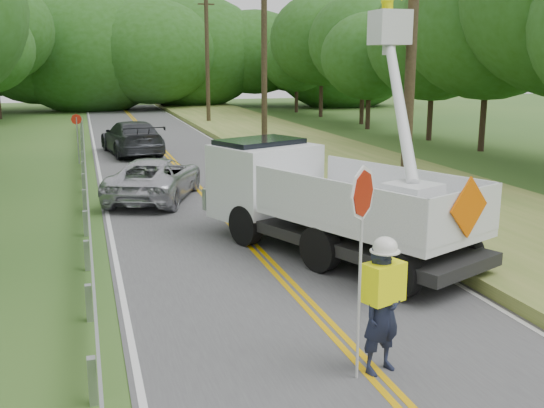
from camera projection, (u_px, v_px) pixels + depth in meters
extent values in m
plane|color=#305924|center=(393.00, 395.00, 9.00)|extent=(140.00, 140.00, 0.00)
cube|color=#48474A|center=(206.00, 197.00, 22.07)|extent=(7.20, 96.00, 0.02)
cube|color=#E4A606|center=(204.00, 197.00, 22.04)|extent=(0.12, 96.00, 0.00)
cube|color=#E4A606|center=(209.00, 196.00, 22.09)|extent=(0.12, 96.00, 0.00)
cube|color=silver|center=(105.00, 203.00, 21.10)|extent=(0.12, 96.00, 0.00)
cube|color=silver|center=(299.00, 191.00, 23.03)|extent=(0.12, 96.00, 0.00)
cube|color=#9CA0A3|center=(93.00, 381.00, 8.70)|extent=(0.12, 0.14, 0.70)
cube|color=#9CA0A3|center=(89.00, 303.00, 11.50)|extent=(0.12, 0.14, 0.70)
cube|color=#9CA0A3|center=(87.00, 255.00, 14.31)|extent=(0.12, 0.14, 0.70)
cube|color=#9CA0A3|center=(86.00, 223.00, 17.11)|extent=(0.12, 0.14, 0.70)
cube|color=#9CA0A3|center=(84.00, 201.00, 19.91)|extent=(0.12, 0.14, 0.70)
cube|color=#9CA0A3|center=(84.00, 183.00, 22.71)|extent=(0.12, 0.14, 0.70)
cube|color=#9CA0A3|center=(83.00, 170.00, 25.51)|extent=(0.12, 0.14, 0.70)
cube|color=#9CA0A3|center=(83.00, 159.00, 28.31)|extent=(0.12, 0.14, 0.70)
cube|color=#9CA0A3|center=(82.00, 150.00, 31.11)|extent=(0.12, 0.14, 0.70)
cube|color=#9CA0A3|center=(82.00, 143.00, 33.91)|extent=(0.12, 0.14, 0.70)
cube|color=#9CA0A3|center=(82.00, 136.00, 36.71)|extent=(0.12, 0.14, 0.70)
cube|color=#9CA0A3|center=(81.00, 131.00, 39.51)|extent=(0.12, 0.14, 0.70)
cube|color=#9CA0A3|center=(81.00, 126.00, 42.31)|extent=(0.12, 0.14, 0.70)
cube|color=#9CA0A3|center=(86.00, 181.00, 21.75)|extent=(0.05, 48.00, 0.34)
cylinder|color=#2C2216|center=(411.00, 49.00, 17.69)|extent=(0.30, 0.30, 10.00)
cylinder|color=#2C2216|center=(264.00, 54.00, 31.69)|extent=(0.30, 0.30, 10.00)
cylinder|color=#2C2216|center=(207.00, 56.00, 45.70)|extent=(0.30, 0.30, 10.00)
cube|color=#2C2216|center=(206.00, 4.00, 44.90)|extent=(1.20, 0.10, 0.10)
cube|color=#57742C|center=(390.00, 182.00, 24.03)|extent=(7.00, 96.00, 0.30)
cylinder|color=#332319|center=(483.00, 115.00, 32.83)|extent=(0.32, 0.32, 3.83)
ellipsoid|color=#234F13|center=(490.00, 22.00, 31.78)|extent=(8.93, 8.93, 7.86)
cylinder|color=#332319|center=(430.00, 112.00, 37.40)|extent=(0.32, 0.32, 3.36)
ellipsoid|color=#234F13|center=(434.00, 41.00, 36.49)|extent=(7.83, 7.83, 6.89)
cylinder|color=#332319|center=(368.00, 108.00, 43.59)|extent=(0.32, 0.32, 2.88)
ellipsoid|color=#234F13|center=(370.00, 56.00, 42.81)|extent=(6.71, 6.71, 5.90)
cylinder|color=#332319|center=(362.00, 101.00, 46.95)|extent=(0.32, 0.32, 3.49)
ellipsoid|color=#234F13|center=(364.00, 42.00, 46.00)|extent=(8.15, 8.15, 7.18)
cylinder|color=#332319|center=(321.00, 95.00, 53.08)|extent=(0.32, 0.32, 3.71)
ellipsoid|color=#234F13|center=(322.00, 39.00, 52.07)|extent=(8.65, 8.65, 7.61)
cylinder|color=#332319|center=(296.00, 98.00, 57.75)|extent=(0.32, 0.32, 2.69)
ellipsoid|color=#234F13|center=(297.00, 61.00, 57.02)|extent=(6.27, 6.27, 5.52)
ellipsoid|color=#234F13|center=(40.00, 51.00, 58.38)|extent=(13.03, 9.77, 9.77)
ellipsoid|color=#234F13|center=(89.00, 52.00, 59.35)|extent=(16.00, 12.00, 12.00)
ellipsoid|color=#234F13|center=(149.00, 51.00, 59.25)|extent=(13.12, 9.84, 9.84)
ellipsoid|color=#234F13|center=(192.00, 52.00, 63.71)|extent=(15.24, 11.43, 11.43)
ellipsoid|color=#234F13|center=(255.00, 52.00, 64.76)|extent=(11.34, 8.51, 8.51)
ellipsoid|color=#234F13|center=(294.00, 52.00, 65.03)|extent=(10.73, 8.04, 8.04)
ellipsoid|color=#234F13|center=(344.00, 52.00, 64.47)|extent=(16.13, 12.10, 12.10)
imported|color=#191E33|center=(383.00, 310.00, 9.46)|extent=(0.84, 0.69, 1.98)
cube|color=#F1F708|center=(384.00, 282.00, 9.36)|extent=(0.70, 0.55, 0.60)
ellipsoid|color=white|center=(385.00, 247.00, 9.24)|extent=(0.37, 0.37, 0.30)
cylinder|color=#B7B7B7|center=(359.00, 291.00, 9.15)|extent=(0.04, 0.04, 2.77)
cylinder|color=#9B190A|center=(363.00, 193.00, 8.83)|extent=(0.61, 0.56, 0.79)
cylinder|color=black|center=(397.00, 273.00, 12.52)|extent=(0.72, 1.09, 1.05)
cylinder|color=black|center=(460.00, 252.00, 13.89)|extent=(0.72, 1.09, 1.05)
cylinder|color=black|center=(320.00, 249.00, 14.14)|extent=(0.72, 1.09, 1.05)
cylinder|color=black|center=(383.00, 232.00, 15.51)|extent=(0.72, 1.09, 1.05)
cylinder|color=black|center=(246.00, 225.00, 16.17)|extent=(0.72, 1.09, 1.05)
cylinder|color=black|center=(307.00, 212.00, 17.54)|extent=(0.72, 1.09, 1.05)
cube|color=black|center=(343.00, 234.00, 15.05)|extent=(4.89, 7.31, 0.27)
cube|color=#BBBEC0|center=(368.00, 218.00, 14.36)|extent=(4.30, 5.60, 0.24)
cube|color=#BBBEC0|center=(331.00, 202.00, 13.46)|extent=(2.06, 4.63, 0.98)
cube|color=#BBBEC0|center=(403.00, 188.00, 15.02)|extent=(2.06, 4.63, 0.98)
cube|color=#BBBEC0|center=(465.00, 215.00, 12.39)|extent=(2.33, 1.06, 0.98)
cube|color=#BBBEC0|center=(265.00, 181.00, 17.05)|extent=(3.08, 2.88, 1.96)
cube|color=black|center=(260.00, 154.00, 17.05)|extent=(2.57, 2.17, 0.82)
cube|color=#BBBEC0|center=(412.00, 204.00, 13.35)|extent=(1.29, 1.29, 0.87)
cube|color=#BBBEC0|center=(390.00, 28.00, 17.37)|extent=(0.93, 0.93, 0.93)
cube|color=#DD5B03|center=(469.00, 207.00, 12.30)|extent=(1.15, 0.53, 1.23)
imported|color=#B9B9C1|center=(155.00, 178.00, 21.53)|extent=(4.14, 5.69, 1.44)
imported|color=#323439|center=(132.00, 138.00, 31.84)|extent=(3.13, 6.11, 1.70)
cylinder|color=#9CA0A3|center=(78.00, 141.00, 28.94)|extent=(0.06, 0.06, 2.15)
cylinder|color=#9B190A|center=(76.00, 119.00, 28.72)|extent=(0.48, 0.13, 0.49)
cube|color=white|center=(458.00, 211.00, 17.67)|extent=(0.49, 0.21, 0.36)
cylinder|color=#9CA0A3|center=(451.00, 222.00, 17.68)|extent=(0.02, 0.02, 0.51)
cylinder|color=#9CA0A3|center=(464.00, 221.00, 17.79)|extent=(0.02, 0.02, 0.51)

